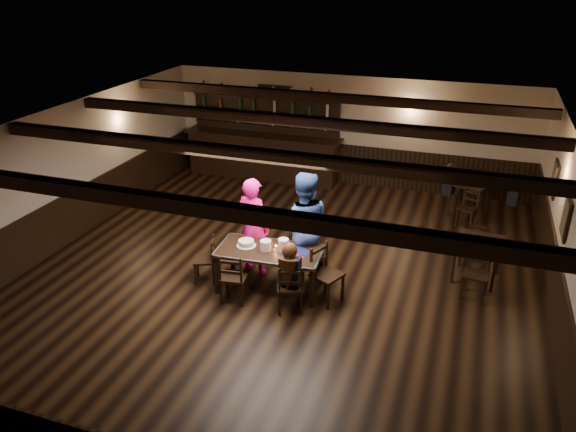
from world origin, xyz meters
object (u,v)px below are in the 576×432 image
(chair_near_left, at_px, (232,275))
(cake, at_px, (246,243))
(chair_near_right, at_px, (290,285))
(bar_counter, at_px, (263,150))
(man_blue, at_px, (303,226))
(dining_table, at_px, (270,253))
(woman_pink, at_px, (253,226))

(chair_near_left, distance_m, cake, 0.68)
(chair_near_right, height_order, bar_counter, bar_counter)
(man_blue, distance_m, cake, 1.03)
(chair_near_right, xyz_separation_m, cake, (-0.99, 0.59, 0.29))
(dining_table, relative_size, woman_pink, 1.01)
(woman_pink, distance_m, man_blue, 0.90)
(chair_near_left, height_order, cake, chair_near_left)
(bar_counter, bearing_deg, chair_near_right, -65.06)
(chair_near_left, relative_size, chair_near_right, 1.03)
(cake, height_order, bar_counter, bar_counter)
(man_blue, relative_size, bar_counter, 0.48)
(dining_table, bearing_deg, woman_pink, 135.26)
(chair_near_left, xyz_separation_m, man_blue, (0.82, 1.20, 0.47))
(dining_table, distance_m, man_blue, 0.78)
(dining_table, xyz_separation_m, bar_counter, (-2.11, 5.17, 0.04))
(chair_near_right, relative_size, cake, 2.60)
(chair_near_right, bearing_deg, man_blue, 97.94)
(chair_near_right, height_order, cake, chair_near_right)
(man_blue, height_order, cake, man_blue)
(dining_table, xyz_separation_m, chair_near_right, (0.57, -0.58, -0.18))
(chair_near_left, distance_m, woman_pink, 1.16)
(man_blue, bearing_deg, cake, 18.07)
(bar_counter, bearing_deg, man_blue, -61.24)
(woman_pink, bearing_deg, chair_near_left, 107.63)
(chair_near_left, height_order, man_blue, man_blue)
(chair_near_left, distance_m, bar_counter, 6.03)
(chair_near_left, distance_m, man_blue, 1.53)
(bar_counter, bearing_deg, dining_table, -67.80)
(chair_near_left, height_order, chair_near_right, chair_near_left)
(chair_near_left, bearing_deg, chair_near_right, 1.56)
(woman_pink, height_order, man_blue, man_blue)
(man_blue, relative_size, cake, 5.94)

